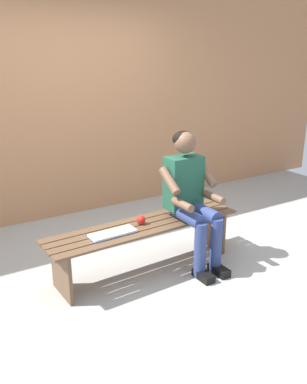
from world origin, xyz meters
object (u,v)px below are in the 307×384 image
apple (141,220)px  bench_near (145,234)px  book_open (113,234)px  person_seated (191,194)px

apple → bench_near: bearing=144.2°
bench_near → apple: (0.03, -0.02, 0.14)m
bench_near → book_open: (0.35, 0.05, 0.11)m
bench_near → apple: apple is taller
bench_near → book_open: bearing=8.9°
person_seated → bench_near: bearing=-13.0°
person_seated → book_open: bearing=-3.4°
bench_near → person_seated: (-0.43, 0.10, 0.34)m
bench_near → person_seated: size_ratio=1.50×
bench_near → book_open: 0.37m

